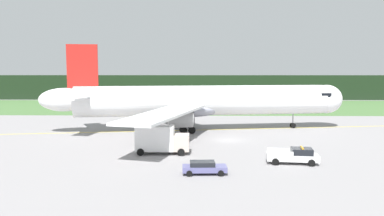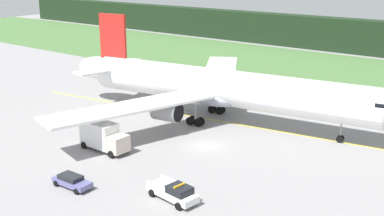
% 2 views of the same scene
% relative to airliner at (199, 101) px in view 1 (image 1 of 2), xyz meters
% --- Properties ---
extents(ground, '(320.00, 320.00, 0.00)m').
position_rel_airliner_xyz_m(ground, '(4.29, -9.34, -5.04)').
color(ground, gray).
extents(grass_verge, '(320.00, 42.61, 0.04)m').
position_rel_airliner_xyz_m(grass_verge, '(4.29, 41.64, -5.02)').
color(grass_verge, '#486E3A').
rests_on(grass_verge, ground).
extents(distant_tree_line, '(288.00, 5.37, 8.63)m').
position_rel_airliner_xyz_m(distant_tree_line, '(4.29, 68.10, -0.72)').
color(distant_tree_line, black).
rests_on(distant_tree_line, ground).
extents(taxiway_centerline_main, '(68.77, 10.95, 0.01)m').
position_rel_airliner_xyz_m(taxiway_centerline_main, '(0.66, 0.10, -5.03)').
color(taxiway_centerline_main, yellow).
rests_on(taxiway_centerline_main, ground).
extents(airliner, '(53.13, 48.55, 14.68)m').
position_rel_airliner_xyz_m(airliner, '(0.00, 0.00, 0.00)').
color(airliner, white).
rests_on(airliner, ground).
extents(ops_pickup_truck, '(5.85, 2.78, 1.94)m').
position_rel_airliner_xyz_m(ops_pickup_truck, '(10.64, -23.08, -4.13)').
color(ops_pickup_truck, white).
rests_on(ops_pickup_truck, ground).
extents(catering_truck, '(6.66, 2.69, 3.67)m').
position_rel_airliner_xyz_m(catering_truck, '(-4.88, -18.40, -3.19)').
color(catering_truck, beige).
rests_on(catering_truck, ground).
extents(staff_car, '(4.54, 2.11, 1.30)m').
position_rel_airliner_xyz_m(staff_car, '(0.44, -27.43, -4.34)').
color(staff_car, slate).
rests_on(staff_car, ground).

